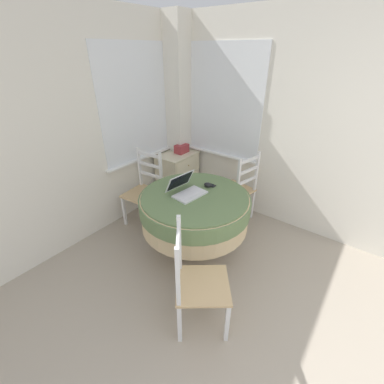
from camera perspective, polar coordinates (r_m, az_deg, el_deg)
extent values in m
cube|color=white|center=(2.92, -34.16, 7.56)|extent=(4.54, 0.06, 2.55)
cube|color=white|center=(3.53, -12.48, 18.47)|extent=(1.10, 0.01, 1.42)
cube|color=white|center=(3.70, -10.99, 7.43)|extent=(1.18, 0.07, 0.02)
cube|color=white|center=(3.23, 34.61, 9.17)|extent=(0.06, 5.08, 2.55)
cube|color=white|center=(3.63, 7.23, 19.18)|extent=(0.01, 1.10, 1.42)
cube|color=white|center=(3.80, 6.33, 8.36)|extent=(0.07, 1.18, 0.02)
cube|color=white|center=(3.96, -3.00, 17.00)|extent=(0.28, 0.28, 2.55)
cylinder|color=#4C3D2D|center=(3.14, 0.53, -12.60)|extent=(0.36, 0.36, 0.03)
cylinder|color=#4C3D2D|center=(2.91, 0.56, -7.13)|extent=(0.11, 0.11, 0.71)
cylinder|color=#CCB284|center=(2.80, 0.58, -4.16)|extent=(1.16, 1.16, 0.35)
cylinder|color=#607A4C|center=(2.75, 0.59, -2.56)|extent=(1.19, 1.19, 0.17)
cylinder|color=#607A4C|center=(2.71, 0.60, -0.89)|extent=(1.13, 1.13, 0.02)
cube|color=silver|center=(2.70, -0.45, -0.55)|extent=(0.37, 0.25, 0.02)
cube|color=silver|center=(2.70, -0.68, -0.25)|extent=(0.32, 0.16, 0.00)
cube|color=silver|center=(2.75, -2.74, 2.44)|extent=(0.35, 0.15, 0.19)
cube|color=black|center=(2.74, -2.67, 2.46)|extent=(0.32, 0.13, 0.17)
ellipsoid|color=black|center=(2.86, 3.54, 1.58)|extent=(0.06, 0.10, 0.05)
cube|color=black|center=(2.90, 4.11, 1.58)|extent=(0.06, 0.12, 0.01)
cube|color=black|center=(2.90, 4.11, 1.68)|extent=(0.05, 0.08, 0.00)
cube|color=tan|center=(3.43, -10.97, -0.45)|extent=(0.46, 0.45, 0.02)
cube|color=white|center=(3.55, -14.83, -4.09)|extent=(0.04, 0.04, 0.43)
cube|color=white|center=(3.33, -10.43, -6.00)|extent=(0.04, 0.04, 0.43)
cube|color=white|center=(3.77, -10.80, -1.50)|extent=(0.04, 0.04, 0.43)
cube|color=white|center=(3.56, -6.45, -3.11)|extent=(0.04, 0.04, 0.43)
cube|color=white|center=(3.55, -11.55, 5.56)|extent=(0.03, 0.03, 0.54)
cube|color=white|center=(3.32, -6.93, 4.30)|extent=(0.03, 0.03, 0.54)
cube|color=white|center=(3.35, -9.59, 8.16)|extent=(0.05, 0.36, 0.04)
cube|color=white|center=(3.40, -9.40, 5.95)|extent=(0.05, 0.36, 0.04)
cube|color=white|center=(3.46, -9.21, 3.81)|extent=(0.05, 0.36, 0.04)
cube|color=tan|center=(3.53, 9.43, 0.55)|extent=(0.49, 0.50, 0.02)
cube|color=white|center=(3.86, 8.82, -0.53)|extent=(0.04, 0.04, 0.43)
cube|color=white|center=(3.63, 5.03, -2.39)|extent=(0.04, 0.04, 0.43)
cube|color=white|center=(3.67, 13.21, -2.71)|extent=(0.04, 0.04, 0.43)
cube|color=white|center=(3.42, 9.51, -4.85)|extent=(0.04, 0.04, 0.43)
cube|color=white|center=(3.44, 14.15, 4.48)|extent=(0.04, 0.04, 0.54)
cube|color=white|center=(3.17, 10.25, 2.76)|extent=(0.04, 0.04, 0.54)
cube|color=white|center=(3.22, 12.66, 6.96)|extent=(0.36, 0.10, 0.04)
cube|color=white|center=(3.27, 12.40, 4.68)|extent=(0.36, 0.10, 0.04)
cube|color=white|center=(3.33, 12.15, 2.48)|extent=(0.36, 0.10, 0.04)
cube|color=tan|center=(2.21, 2.40, -19.91)|extent=(0.59, 0.59, 0.02)
cube|color=white|center=(2.29, 7.80, -26.85)|extent=(0.05, 0.05, 0.43)
cube|color=white|center=(2.51, 6.63, -19.99)|extent=(0.05, 0.05, 0.43)
cube|color=white|center=(2.27, -2.78, -27.15)|extent=(0.05, 0.05, 0.43)
cube|color=white|center=(2.49, -2.53, -20.19)|extent=(0.05, 0.05, 0.43)
cube|color=white|center=(1.87, -3.17, -18.53)|extent=(0.04, 0.04, 0.54)
cube|color=white|center=(2.14, -2.83, -11.30)|extent=(0.04, 0.04, 0.54)
cube|color=white|center=(1.86, -3.15, -10.11)|extent=(0.30, 0.24, 0.04)
cube|color=white|center=(1.96, -3.04, -13.31)|extent=(0.30, 0.24, 0.04)
cube|color=white|center=(2.05, -2.93, -16.21)|extent=(0.30, 0.24, 0.04)
cube|color=beige|center=(4.05, -3.22, 3.57)|extent=(0.58, 0.42, 0.72)
cube|color=beige|center=(3.91, -3.36, 8.43)|extent=(0.60, 0.44, 0.02)
cube|color=beige|center=(3.83, -0.88, 5.96)|extent=(0.51, 0.01, 0.20)
sphere|color=olive|center=(3.83, -0.78, 5.94)|extent=(0.02, 0.02, 0.02)
cube|color=beige|center=(3.93, -0.85, 2.76)|extent=(0.51, 0.01, 0.20)
sphere|color=olive|center=(3.93, -0.76, 2.73)|extent=(0.02, 0.02, 0.02)
cube|color=beige|center=(4.04, -0.83, -0.27)|extent=(0.51, 0.01, 0.20)
sphere|color=olive|center=(4.04, -0.74, -0.30)|extent=(0.02, 0.02, 0.02)
cube|color=#9E3338|center=(3.92, -2.32, 9.61)|extent=(0.20, 0.14, 0.12)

